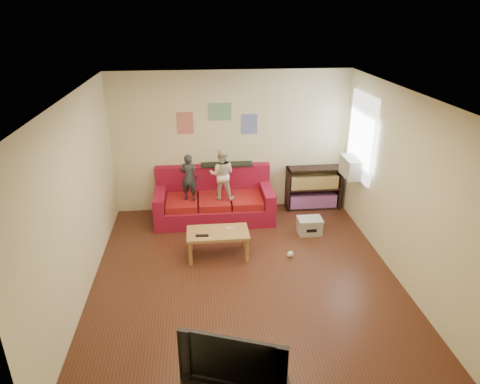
{
  "coord_description": "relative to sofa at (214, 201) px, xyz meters",
  "views": [
    {
      "loc": [
        -0.63,
        -5.33,
        3.72
      ],
      "look_at": [
        0.0,
        0.8,
        1.05
      ],
      "focal_mm": 32.0,
      "sensor_mm": 36.0,
      "label": 1
    }
  ],
  "objects": [
    {
      "name": "artwork_right",
      "position": [
        0.72,
        0.41,
        1.38
      ],
      "size": [
        0.3,
        0.01,
        0.38
      ],
      "primitive_type": "cube",
      "color": "#727FCC",
      "rests_on": "room_shell"
    },
    {
      "name": "bookshelf",
      "position": [
        1.98,
        0.23,
        0.06
      ],
      "size": [
        1.07,
        0.32,
        0.85
      ],
      "color": "black",
      "rests_on": "ground"
    },
    {
      "name": "artwork_left",
      "position": [
        -0.48,
        0.41,
        1.43
      ],
      "size": [
        0.3,
        0.01,
        0.4
      ],
      "primitive_type": "cube",
      "color": "#D87266",
      "rests_on": "room_shell"
    },
    {
      "name": "sofa",
      "position": [
        0.0,
        0.0,
        0.0
      ],
      "size": [
        2.2,
        1.01,
        0.97
      ],
      "color": "maroon",
      "rests_on": "ground"
    },
    {
      "name": "television",
      "position": [
        0.0,
        -4.32,
        0.37
      ],
      "size": [
        1.02,
        0.48,
        0.6
      ],
      "primitive_type": "imported",
      "rotation": [
        0.0,
        0.0,
        -0.34
      ],
      "color": "black",
      "rests_on": "tv_stand"
    },
    {
      "name": "room_shell",
      "position": [
        0.37,
        -2.07,
        1.03
      ],
      "size": [
        4.52,
        5.02,
        2.72
      ],
      "color": "#51281A",
      "rests_on": "ground"
    },
    {
      "name": "ac_unit",
      "position": [
        2.47,
        -0.42,
        0.76
      ],
      "size": [
        0.28,
        0.55,
        0.35
      ],
      "primitive_type": "cube",
      "color": "#B7B2A3",
      "rests_on": "window"
    },
    {
      "name": "child_b",
      "position": [
        0.15,
        -0.18,
        0.62
      ],
      "size": [
        0.52,
        0.44,
        0.96
      ],
      "primitive_type": "imported",
      "rotation": [
        0.0,
        0.0,
        2.95
      ],
      "color": "silver",
      "rests_on": "sofa"
    },
    {
      "name": "file_box",
      "position": [
        1.65,
        -0.83,
        -0.18
      ],
      "size": [
        0.43,
        0.32,
        0.29
      ],
      "color": "beige",
      "rests_on": "ground"
    },
    {
      "name": "tissue",
      "position": [
        1.15,
        -1.58,
        -0.27
      ],
      "size": [
        0.11,
        0.11,
        0.1
      ],
      "primitive_type": "sphere",
      "rotation": [
        0.0,
        0.0,
        0.11
      ],
      "color": "silver",
      "rests_on": "ground"
    },
    {
      "name": "coffee_table",
      "position": [
        -0.01,
        -1.42,
        0.05
      ],
      "size": [
        0.98,
        0.54,
        0.44
      ],
      "color": "#AF8347",
      "rests_on": "ground"
    },
    {
      "name": "artwork_center",
      "position": [
        0.17,
        0.41,
        1.63
      ],
      "size": [
        0.42,
        0.01,
        0.32
      ],
      "primitive_type": "cube",
      "color": "#72B27F",
      "rests_on": "room_shell"
    },
    {
      "name": "child_a",
      "position": [
        -0.45,
        -0.18,
        0.57
      ],
      "size": [
        0.36,
        0.28,
        0.88
      ],
      "primitive_type": "imported",
      "rotation": [
        0.0,
        0.0,
        2.9
      ],
      "color": "#272E34",
      "rests_on": "sofa"
    },
    {
      "name": "game_controller",
      "position": [
        0.19,
        -1.37,
        0.13
      ],
      "size": [
        0.14,
        0.06,
        0.03
      ],
      "primitive_type": "cube",
      "rotation": [
        0.0,
        0.0,
        -0.2
      ],
      "color": "white",
      "rests_on": "coffee_table"
    },
    {
      "name": "window",
      "position": [
        2.59,
        -0.42,
        1.32
      ],
      "size": [
        0.04,
        1.08,
        1.48
      ],
      "primitive_type": "cube",
      "color": "white",
      "rests_on": "room_shell"
    },
    {
      "name": "remote",
      "position": [
        -0.26,
        -1.54,
        0.13
      ],
      "size": [
        0.21,
        0.06,
        0.02
      ],
      "primitive_type": "cube",
      "rotation": [
        0.0,
        0.0,
        -0.07
      ],
      "color": "black",
      "rests_on": "coffee_table"
    }
  ]
}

